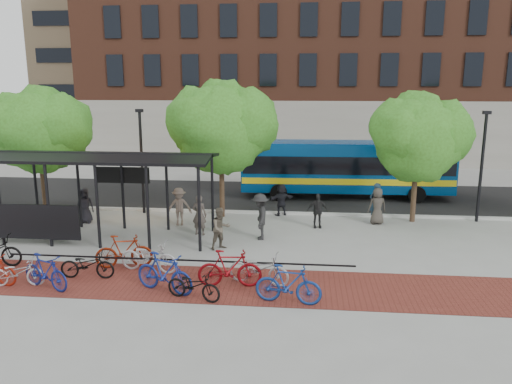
# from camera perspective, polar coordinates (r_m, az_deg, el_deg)

# --- Properties ---
(ground) EXTENTS (160.00, 160.00, 0.00)m
(ground) POSITION_cam_1_polar(r_m,az_deg,el_deg) (20.85, 2.81, -5.37)
(ground) COLOR #9E9E99
(ground) RESTS_ON ground
(asphalt_street) EXTENTS (160.00, 8.00, 0.01)m
(asphalt_street) POSITION_cam_1_polar(r_m,az_deg,el_deg) (28.57, 3.65, -0.49)
(asphalt_street) COLOR black
(asphalt_street) RESTS_ON ground
(curb) EXTENTS (160.00, 0.25, 0.12)m
(curb) POSITION_cam_1_polar(r_m,az_deg,el_deg) (24.67, 3.29, -2.42)
(curb) COLOR #B7B7B2
(curb) RESTS_ON ground
(brick_strip) EXTENTS (24.00, 3.00, 0.01)m
(brick_strip) POSITION_cam_1_polar(r_m,az_deg,el_deg) (16.41, -5.24, -10.44)
(brick_strip) COLOR maroon
(brick_strip) RESTS_ON ground
(bike_rack_rail) EXTENTS (12.00, 0.05, 0.95)m
(bike_rack_rail) POSITION_cam_1_polar(r_m,az_deg,el_deg) (17.50, -8.92, -9.06)
(bike_rack_rail) COLOR black
(bike_rack_rail) RESTS_ON ground
(building_brick) EXTENTS (55.00, 14.00, 20.00)m
(building_brick) POSITION_cam_1_polar(r_m,az_deg,el_deg) (46.86, 17.56, 16.29)
(building_brick) COLOR brown
(building_brick) RESTS_ON ground
(building_tower) EXTENTS (22.00, 22.00, 30.00)m
(building_tower) POSITION_cam_1_polar(r_m,az_deg,el_deg) (62.80, -10.65, 20.09)
(building_tower) COLOR #7A664C
(building_tower) RESTS_ON ground
(bus_shelter) EXTENTS (10.60, 3.07, 3.60)m
(bus_shelter) POSITION_cam_1_polar(r_m,az_deg,el_deg) (21.65, -19.23, 2.78)
(bus_shelter) COLOR black
(bus_shelter) RESTS_ON ground
(tree_a) EXTENTS (4.90, 4.00, 6.18)m
(tree_a) POSITION_cam_1_polar(r_m,az_deg,el_deg) (26.61, -23.41, 6.82)
(tree_a) COLOR #382619
(tree_a) RESTS_ON ground
(tree_b) EXTENTS (5.15, 4.20, 6.47)m
(tree_b) POSITION_cam_1_polar(r_m,az_deg,el_deg) (23.58, -3.77, 7.75)
(tree_b) COLOR #382619
(tree_b) RESTS_ON ground
(tree_c) EXTENTS (4.66, 3.80, 5.92)m
(tree_c) POSITION_cam_1_polar(r_m,az_deg,el_deg) (23.85, 18.21, 6.24)
(tree_c) COLOR #382619
(tree_c) RESTS_ON ground
(lamp_post_left) EXTENTS (0.35, 0.20, 5.12)m
(lamp_post_left) POSITION_cam_1_polar(r_m,az_deg,el_deg) (25.02, -12.94, 3.78)
(lamp_post_left) COLOR black
(lamp_post_left) RESTS_ON ground
(lamp_post_right) EXTENTS (0.35, 0.20, 5.12)m
(lamp_post_right) POSITION_cam_1_polar(r_m,az_deg,el_deg) (25.03, 24.41, 2.99)
(lamp_post_right) COLOR black
(lamp_post_right) RESTS_ON ground
(bus) EXTENTS (11.66, 3.00, 3.13)m
(bus) POSITION_cam_1_polar(r_m,az_deg,el_deg) (28.49, 10.21, 2.98)
(bus) COLOR navy
(bus) RESTS_ON ground
(bike_2) EXTENTS (1.80, 0.87, 0.91)m
(bike_2) POSITION_cam_1_polar(r_m,az_deg,el_deg) (17.76, -25.62, -8.29)
(bike_2) COLOR #BDBDBF
(bike_2) RESTS_ON ground
(bike_3) EXTENTS (1.95, 1.21, 1.14)m
(bike_3) POSITION_cam_1_polar(r_m,az_deg,el_deg) (17.11, -22.93, -8.40)
(bike_3) COLOR navy
(bike_3) RESTS_ON ground
(bike_4) EXTENTS (1.84, 0.73, 0.95)m
(bike_4) POSITION_cam_1_polar(r_m,az_deg,el_deg) (17.55, -18.73, -7.86)
(bike_4) COLOR black
(bike_4) RESTS_ON ground
(bike_5) EXTENTS (2.05, 1.01, 1.19)m
(bike_5) POSITION_cam_1_polar(r_m,az_deg,el_deg) (18.12, -14.85, -6.57)
(bike_5) COLOR maroon
(bike_5) RESTS_ON ground
(bike_6) EXTENTS (2.20, 1.10, 1.10)m
(bike_6) POSITION_cam_1_polar(r_m,az_deg,el_deg) (17.57, -12.16, -7.18)
(bike_6) COLOR #B3B3B6
(bike_6) RESTS_ON ground
(bike_7) EXTENTS (2.17, 1.33, 1.26)m
(bike_7) POSITION_cam_1_polar(r_m,az_deg,el_deg) (15.78, -10.43, -9.09)
(bike_7) COLOR navy
(bike_7) RESTS_ON ground
(bike_8) EXTENTS (1.85, 1.07, 0.92)m
(bike_8) POSITION_cam_1_polar(r_m,az_deg,el_deg) (15.21, -7.14, -10.52)
(bike_8) COLOR black
(bike_8) RESTS_ON ground
(bike_9) EXTENTS (2.08, 0.75, 1.22)m
(bike_9) POSITION_cam_1_polar(r_m,az_deg,el_deg) (15.95, -3.03, -8.72)
(bike_9) COLOR maroon
(bike_9) RESTS_ON ground
(bike_10) EXTENTS (2.11, 1.12, 1.05)m
(bike_10) POSITION_cam_1_polar(r_m,az_deg,el_deg) (16.16, 0.33, -8.75)
(bike_10) COLOR #9D9D9F
(bike_10) RESTS_ON ground
(bike_11) EXTENTS (2.04, 0.84, 1.19)m
(bike_11) POSITION_cam_1_polar(r_m,az_deg,el_deg) (14.83, 3.72, -10.49)
(bike_11) COLOR navy
(bike_11) RESTS_ON ground
(pedestrian_0) EXTENTS (0.89, 0.67, 1.63)m
(pedestrian_0) POSITION_cam_1_polar(r_m,az_deg,el_deg) (24.29, -18.96, -1.48)
(pedestrian_0) COLOR black
(pedestrian_0) RESTS_ON ground
(pedestrian_1) EXTENTS (0.69, 0.50, 1.74)m
(pedestrian_1) POSITION_cam_1_polar(r_m,az_deg,el_deg) (21.30, -6.49, -2.61)
(pedestrian_1) COLOR #463E38
(pedestrian_1) RESTS_ON ground
(pedestrian_3) EXTENTS (1.19, 0.78, 1.73)m
(pedestrian_3) POSITION_cam_1_polar(r_m,az_deg,el_deg) (22.85, -8.76, -1.66)
(pedestrian_3) COLOR brown
(pedestrian_3) RESTS_ON ground
(pedestrian_4) EXTENTS (0.96, 0.52, 1.56)m
(pedestrian_4) POSITION_cam_1_polar(r_m,az_deg,el_deg) (22.38, 7.02, -2.12)
(pedestrian_4) COLOR black
(pedestrian_4) RESTS_ON ground
(pedestrian_5) EXTENTS (1.49, 1.11, 1.56)m
(pedestrian_5) POSITION_cam_1_polar(r_m,az_deg,el_deg) (24.31, 2.90, -0.89)
(pedestrian_5) COLOR black
(pedestrian_5) RESTS_ON ground
(pedestrian_6) EXTENTS (0.92, 0.69, 1.69)m
(pedestrian_6) POSITION_cam_1_polar(r_m,az_deg,el_deg) (23.44, 13.69, -1.56)
(pedestrian_6) COLOR #3F3932
(pedestrian_6) RESTS_ON ground
(pedestrian_7) EXTENTS (0.80, 0.70, 1.84)m
(pedestrian_7) POSITION_cam_1_polar(r_m,az_deg,el_deg) (23.78, 13.52, -1.17)
(pedestrian_7) COLOR #223B50
(pedestrian_7) RESTS_ON ground
(pedestrian_8) EXTENTS (1.02, 0.99, 1.65)m
(pedestrian_8) POSITION_cam_1_polar(r_m,az_deg,el_deg) (19.42, -4.05, -4.18)
(pedestrian_8) COLOR brown
(pedestrian_8) RESTS_ON ground
(pedestrian_9) EXTENTS (0.86, 1.32, 1.93)m
(pedestrian_9) POSITION_cam_1_polar(r_m,az_deg,el_deg) (20.54, 0.47, -2.83)
(pedestrian_9) COLOR black
(pedestrian_9) RESTS_ON ground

